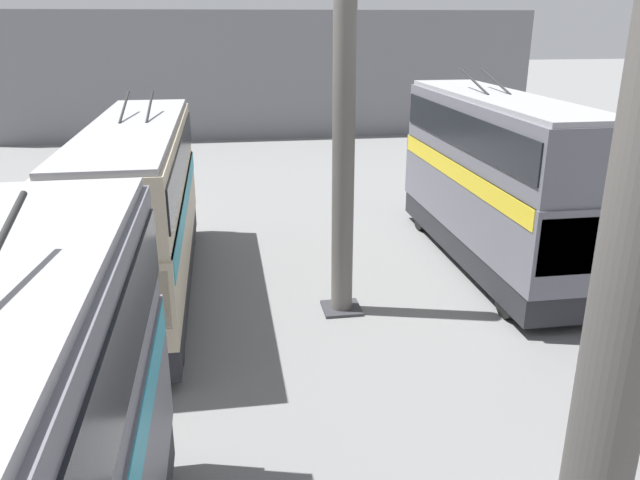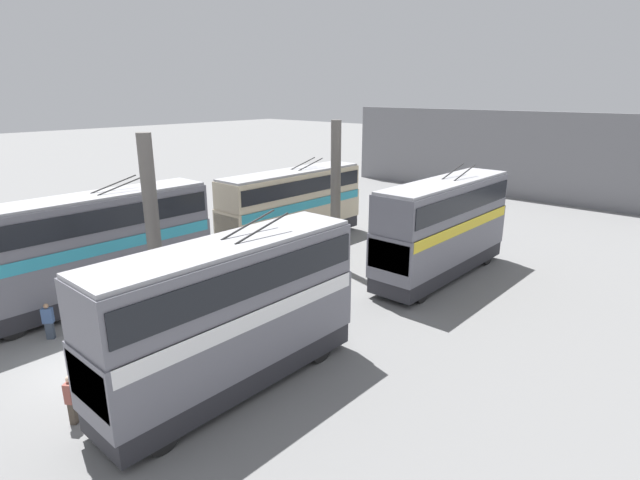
# 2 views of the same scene
# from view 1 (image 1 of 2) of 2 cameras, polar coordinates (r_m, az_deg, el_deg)

# --- Properties ---
(depot_back_wall) EXTENTS (0.50, 36.00, 8.07)m
(depot_back_wall) POSITION_cam_1_polar(r_m,az_deg,el_deg) (41.87, -5.01, 14.71)
(depot_back_wall) COLOR slate
(depot_back_wall) RESTS_ON ground_plane
(support_column_near) EXTENTS (1.02, 1.02, 8.36)m
(support_column_near) POSITION_cam_1_polar(r_m,az_deg,el_deg) (5.96, 24.24, -17.40)
(support_column_near) COLOR #605B56
(support_column_near) RESTS_ON ground_plane
(support_column_far) EXTENTS (1.02, 1.02, 8.36)m
(support_column_far) POSITION_cam_1_polar(r_m,az_deg,el_deg) (15.79, 2.15, 6.99)
(support_column_far) COLOR #605B56
(support_column_far) RESTS_ON ground_plane
(bus_left_far) EXTENTS (10.43, 2.54, 5.96)m
(bus_left_far) POSITION_cam_1_polar(r_m,az_deg,el_deg) (20.15, 15.66, 6.09)
(bus_left_far) COLOR black
(bus_left_far) RESTS_ON ground_plane
(bus_right_mid) EXTENTS (11.13, 2.54, 5.48)m
(bus_right_mid) POSITION_cam_1_polar(r_m,az_deg,el_deg) (17.83, -16.17, 3.45)
(bus_right_mid) COLOR black
(bus_right_mid) RESTS_ON ground_plane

